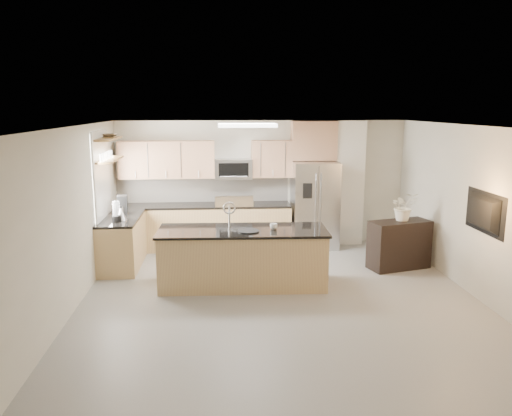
{
  "coord_description": "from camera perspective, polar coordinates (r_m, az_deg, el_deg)",
  "views": [
    {
      "loc": [
        -0.92,
        -7.09,
        2.87
      ],
      "look_at": [
        -0.27,
        1.3,
        1.16
      ],
      "focal_mm": 35.0,
      "sensor_mm": 36.0,
      "label": 1
    }
  ],
  "objects": [
    {
      "name": "flower_vase",
      "position": [
        9.26,
        16.57,
        0.95
      ],
      "size": [
        0.76,
        0.68,
        0.77
      ],
      "primitive_type": "imported",
      "rotation": [
        0.0,
        0.0,
        0.12
      ],
      "color": "white",
      "rests_on": "credenza"
    },
    {
      "name": "upper_cabinets",
      "position": [
        10.23,
        -6.58,
        5.54
      ],
      "size": [
        3.5,
        0.33,
        0.75
      ],
      "color": "tan",
      "rests_on": "wall_back"
    },
    {
      "name": "refrigerator",
      "position": [
        10.35,
        6.69,
        0.37
      ],
      "size": [
        0.92,
        0.78,
        1.78
      ],
      "color": "#BDBDBF",
      "rests_on": "floor"
    },
    {
      "name": "shelf_upper",
      "position": [
        9.26,
        -16.6,
        7.6
      ],
      "size": [
        0.3,
        1.2,
        0.04
      ],
      "primitive_type": "cube",
      "color": "brown",
      "rests_on": "wall_left"
    },
    {
      "name": "wall_left",
      "position": [
        7.55,
        -20.32,
        -1.26
      ],
      "size": [
        0.02,
        6.5,
        2.6
      ],
      "primitive_type": "cube",
      "color": "beige",
      "rests_on": "floor"
    },
    {
      "name": "left_counter",
      "position": [
        9.42,
        -15.04,
        -3.75
      ],
      "size": [
        0.66,
        1.5,
        0.92
      ],
      "color": "tan",
      "rests_on": "floor"
    },
    {
      "name": "television",
      "position": [
        8.02,
        24.17,
        -0.47
      ],
      "size": [
        0.14,
        1.08,
        0.62
      ],
      "primitive_type": "imported",
      "rotation": [
        0.0,
        0.0,
        1.57
      ],
      "color": "black",
      "rests_on": "wall_right"
    },
    {
      "name": "credenza",
      "position": [
        9.37,
        16.04,
        -4.04
      ],
      "size": [
        1.17,
        0.73,
        0.87
      ],
      "primitive_type": "cube",
      "rotation": [
        0.0,
        0.0,
        0.27
      ],
      "color": "black",
      "rests_on": "floor"
    },
    {
      "name": "back_counter",
      "position": [
        10.31,
        -6.01,
        -2.04
      ],
      "size": [
        3.55,
        0.66,
        1.44
      ],
      "color": "tan",
      "rests_on": "floor"
    },
    {
      "name": "ceiling",
      "position": [
        7.15,
        3.0,
        9.29
      ],
      "size": [
        6.0,
        6.5,
        0.02
      ],
      "primitive_type": "cube",
      "color": "white",
      "rests_on": "wall_back"
    },
    {
      "name": "bowl",
      "position": [
        9.45,
        -16.38,
        8.04
      ],
      "size": [
        0.37,
        0.37,
        0.09
      ],
      "primitive_type": "imported",
      "rotation": [
        0.0,
        0.0,
        -0.05
      ],
      "color": "#BDBDBF",
      "rests_on": "shelf_upper"
    },
    {
      "name": "wall_back",
      "position": [
        10.5,
        0.65,
        2.87
      ],
      "size": [
        6.0,
        0.02,
        2.6
      ],
      "primitive_type": "cube",
      "color": "beige",
      "rests_on": "floor"
    },
    {
      "name": "wall_front",
      "position": [
        4.25,
        8.52,
        -10.39
      ],
      "size": [
        6.0,
        0.02,
        2.6
      ],
      "primitive_type": "cube",
      "color": "beige",
      "rests_on": "floor"
    },
    {
      "name": "platter",
      "position": [
        7.88,
        -0.87,
        -2.64
      ],
      "size": [
        0.41,
        0.41,
        0.02
      ],
      "primitive_type": "cylinder",
      "rotation": [
        0.0,
        0.0,
        0.23
      ],
      "color": "black",
      "rests_on": "island"
    },
    {
      "name": "window",
      "position": [
        9.25,
        -17.26,
        3.38
      ],
      "size": [
        0.04,
        1.15,
        1.65
      ],
      "color": "white",
      "rests_on": "wall_left"
    },
    {
      "name": "island",
      "position": [
        8.15,
        -1.54,
        -5.65
      ],
      "size": [
        2.75,
        1.08,
        1.36
      ],
      "rotation": [
        0.0,
        0.0,
        -0.04
      ],
      "color": "tan",
      "rests_on": "floor"
    },
    {
      "name": "cup",
      "position": [
        8.01,
        2.03,
        -2.12
      ],
      "size": [
        0.16,
        0.16,
        0.1
      ],
      "primitive_type": "imported",
      "rotation": [
        0.0,
        0.0,
        -0.32
      ],
      "color": "white",
      "rests_on": "island"
    },
    {
      "name": "microwave",
      "position": [
        10.21,
        -2.61,
        4.49
      ],
      "size": [
        0.76,
        0.4,
        0.4
      ],
      "color": "#BDBDBF",
      "rests_on": "upper_cabinets"
    },
    {
      "name": "partition_column",
      "position": [
        10.67,
        10.52,
        2.82
      ],
      "size": [
        0.6,
        0.3,
        2.6
      ],
      "primitive_type": "cube",
      "color": "silver",
      "rests_on": "floor"
    },
    {
      "name": "floor",
      "position": [
        7.7,
        2.79,
        -10.43
      ],
      "size": [
        6.5,
        6.5,
        0.0
      ],
      "primitive_type": "plane",
      "color": "gray",
      "rests_on": "ground"
    },
    {
      "name": "shelf_lower",
      "position": [
        9.29,
        -16.47,
        5.32
      ],
      "size": [
        0.3,
        1.2,
        0.04
      ],
      "primitive_type": "cube",
      "color": "brown",
      "rests_on": "wall_left"
    },
    {
      "name": "range",
      "position": [
        10.3,
        -2.53,
        -2.0
      ],
      "size": [
        0.76,
        0.64,
        1.14
      ],
      "color": "black",
      "rests_on": "floor"
    },
    {
      "name": "ceiling_fixture",
      "position": [
        8.71,
        -1.02,
        9.43
      ],
      "size": [
        1.0,
        0.5,
        0.06
      ],
      "primitive_type": "cube",
      "color": "white",
      "rests_on": "ceiling"
    },
    {
      "name": "wall_right",
      "position": [
        8.25,
        24.04,
        -0.51
      ],
      "size": [
        0.02,
        6.5,
        2.6
      ],
      "primitive_type": "cube",
      "color": "beige",
      "rests_on": "floor"
    },
    {
      "name": "blender",
      "position": [
        8.93,
        -15.67,
        -0.54
      ],
      "size": [
        0.16,
        0.16,
        0.36
      ],
      "color": "black",
      "rests_on": "left_counter"
    },
    {
      "name": "kettle",
      "position": [
        9.05,
        -15.19,
        -0.64
      ],
      "size": [
        0.2,
        0.2,
        0.25
      ],
      "color": "#BDBDBF",
      "rests_on": "left_counter"
    },
    {
      "name": "coffee_maker",
      "position": [
        9.58,
        -15.02,
        0.33
      ],
      "size": [
        0.21,
        0.24,
        0.34
      ],
      "color": "black",
      "rests_on": "left_counter"
    }
  ]
}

